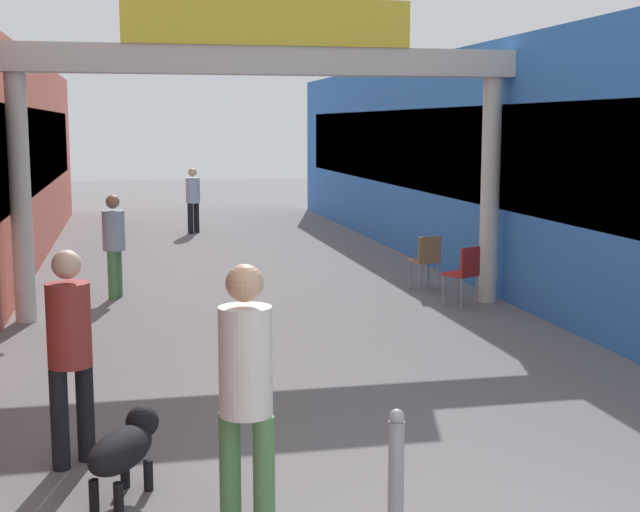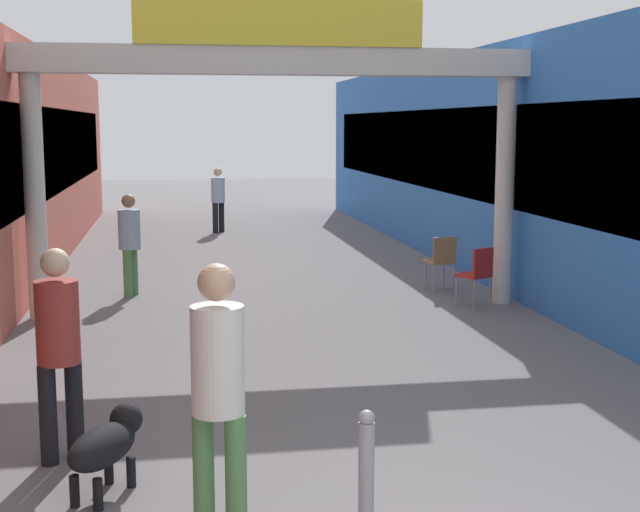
# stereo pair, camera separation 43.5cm
# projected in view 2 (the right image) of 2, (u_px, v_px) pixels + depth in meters

# --- Properties ---
(storefront_right) EXTENTS (3.00, 26.00, 3.94)m
(storefront_right) POSITION_uv_depth(u_px,v_px,m) (557.00, 164.00, 15.45)
(storefront_right) COLOR blue
(storefront_right) RESTS_ON ground_plane
(arcade_sign_gateway) EXTENTS (7.40, 0.47, 4.36)m
(arcade_sign_gateway) POSITION_uv_depth(u_px,v_px,m) (279.00, 92.00, 12.39)
(arcade_sign_gateway) COLOR beige
(arcade_sign_gateway) RESTS_ON ground_plane
(pedestrian_with_dog) EXTENTS (0.47, 0.47, 1.81)m
(pedestrian_with_dog) POSITION_uv_depth(u_px,v_px,m) (218.00, 383.00, 5.63)
(pedestrian_with_dog) COLOR #4C7F47
(pedestrian_with_dog) RESTS_ON ground_plane
(pedestrian_companion) EXTENTS (0.48, 0.48, 1.71)m
(pedestrian_companion) POSITION_uv_depth(u_px,v_px,m) (58.00, 340.00, 6.99)
(pedestrian_companion) COLOR black
(pedestrian_companion) RESTS_ON ground_plane
(pedestrian_carrying_crate) EXTENTS (0.43, 0.43, 1.60)m
(pedestrian_carrying_crate) POSITION_uv_depth(u_px,v_px,m) (130.00, 239.00, 13.79)
(pedestrian_carrying_crate) COLOR #4C7F47
(pedestrian_carrying_crate) RESTS_ON ground_plane
(pedestrian_elderly_walking) EXTENTS (0.48, 0.48, 1.60)m
(pedestrian_elderly_walking) POSITION_uv_depth(u_px,v_px,m) (218.00, 196.00, 21.96)
(pedestrian_elderly_walking) COLOR black
(pedestrian_elderly_walking) RESTS_ON ground_plane
(dog_on_leash) EXTENTS (0.64, 0.85, 0.60)m
(dog_on_leash) POSITION_uv_depth(u_px,v_px,m) (107.00, 443.00, 6.44)
(dog_on_leash) COLOR black
(dog_on_leash) RESTS_ON ground_plane
(bollard_post_metal) EXTENTS (0.10, 0.10, 0.93)m
(bollard_post_metal) POSITION_uv_depth(u_px,v_px,m) (366.00, 481.00, 5.52)
(bollard_post_metal) COLOR gray
(bollard_post_metal) RESTS_ON ground_plane
(cafe_chair_red_nearer) EXTENTS (0.54, 0.54, 0.89)m
(cafe_chair_red_nearer) POSITION_uv_depth(u_px,v_px,m) (478.00, 271.00, 12.96)
(cafe_chair_red_nearer) COLOR gray
(cafe_chair_red_nearer) RESTS_ON ground_plane
(cafe_chair_wood_farther) EXTENTS (0.46, 0.46, 0.89)m
(cafe_chair_wood_farther) POSITION_uv_depth(u_px,v_px,m) (442.00, 258.00, 14.25)
(cafe_chair_wood_farther) COLOR gray
(cafe_chair_wood_farther) RESTS_ON ground_plane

